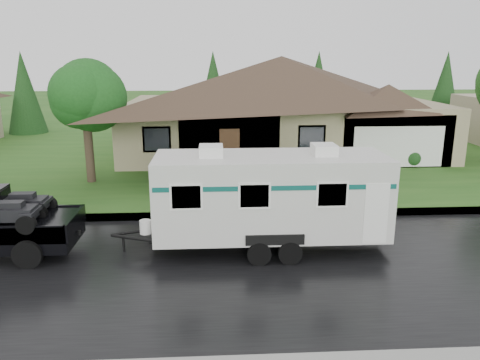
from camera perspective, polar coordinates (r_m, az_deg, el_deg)
name	(u,v)px	position (r m, az deg, el deg)	size (l,w,h in m)	color
ground	(278,239)	(15.25, 4.65, -7.18)	(140.00, 140.00, 0.00)	#28571B
road	(288,266)	(13.44, 5.82, -10.34)	(140.00, 8.00, 0.01)	black
curb	(270,214)	(17.32, 3.65, -4.18)	(140.00, 0.50, 0.15)	gray
lawn	(246,149)	(29.61, 0.73, 3.83)	(140.00, 26.00, 0.15)	#28571B
house_main	(286,94)	(28.25, 5.64, 10.43)	(19.44, 10.80, 6.90)	#988B67
tree_left_green	(85,97)	(21.92, -18.41, 9.59)	(3.35, 3.35, 5.55)	#382B1E
shrub_row	(292,158)	(24.18, 6.41, 2.64)	(13.60, 1.00, 1.00)	#143814
travel_trailer	(270,195)	(13.95, 3.73, -1.83)	(7.19, 2.53, 3.22)	silver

